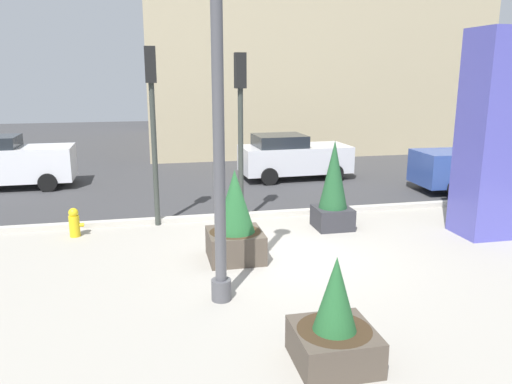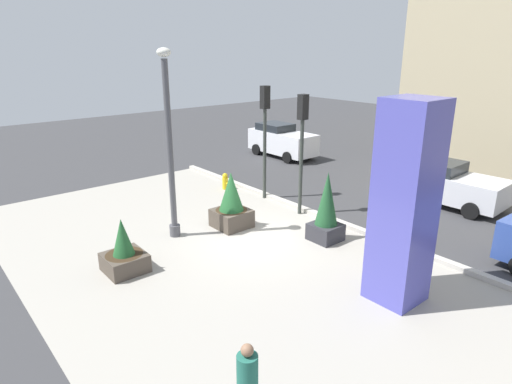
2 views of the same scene
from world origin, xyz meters
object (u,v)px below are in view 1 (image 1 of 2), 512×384
Objects in this scene: traffic_light_far_side at (240,111)px; art_pillar_blue at (491,136)px; fire_hydrant at (74,223)px; car_passing_lane at (482,165)px; lamp_post at (219,137)px; car_curb_west at (9,162)px; potted_plant_near_right at (334,327)px; potted_plant_by_pillar at (235,222)px; car_far_lane at (293,156)px; traffic_light_corner at (152,108)px; potted_plant_near_left at (333,190)px.

art_pillar_blue is at bearing -22.44° from traffic_light_far_side.
car_passing_lane is (13.27, 2.44, 0.53)m from fire_hydrant.
lamp_post is at bearing -54.75° from fire_hydrant.
fire_hydrant is 13.51m from car_passing_lane.
fire_hydrant is 6.97m from car_curb_west.
potted_plant_near_right is 0.80× the size of potted_plant_by_pillar.
art_pillar_blue reaches higher than car_far_lane.
art_pillar_blue is 8.42m from car_far_lane.
traffic_light_corner is (-1.62, 2.96, 2.29)m from potted_plant_by_pillar.
potted_plant_near_left is at bearing -25.54° from traffic_light_far_side.
traffic_light_far_side reaches higher than potted_plant_by_pillar.
fire_hydrant is at bearing 174.03° from potted_plant_near_left.
lamp_post reaches higher than potted_plant_near_right.
art_pillar_blue is 1.08× the size of traffic_light_corner.
potted_plant_near_left is 3.21m from traffic_light_far_side.
potted_plant_by_pillar is 0.44× the size of car_passing_lane.
potted_plant_by_pillar reaches higher than car_passing_lane.
lamp_post is 12.41m from car_curb_west.
potted_plant_near_left reaches higher than car_far_lane.
traffic_light_corner is (-4.53, 1.25, 2.09)m from potted_plant_near_left.
traffic_light_far_side reaches higher than potted_plant_near_right.
traffic_light_far_side is 9.43m from car_passing_lane.
fire_hydrant is at bearing 168.84° from art_pillar_blue.
traffic_light_far_side is 1.06× the size of car_far_lane.
traffic_light_corner is at bearing 164.52° from potted_plant_near_left.
potted_plant_near_right is (1.26, -2.35, -2.41)m from lamp_post.
fire_hydrant is 9.39m from car_far_lane.
art_pillar_blue is at bearing -125.54° from car_passing_lane.
traffic_light_far_side reaches higher than car_passing_lane.
lamp_post is 1.31× the size of traffic_light_corner.
car_passing_lane is (3.17, 4.44, -1.64)m from art_pillar_blue.
potted_plant_near_left is at bearing 159.64° from art_pillar_blue.
car_far_lane is at bearing 109.34° from art_pillar_blue.
lamp_post is 1.32× the size of car_passing_lane.
potted_plant_near_right reaches higher than fire_hydrant.
car_curb_west is at bearing 141.23° from traffic_light_far_side.
fire_hydrant is 0.17× the size of traffic_light_far_side.
car_curb_west reaches higher than potted_plant_near_right.
car_curb_west is at bearing 166.77° from car_passing_lane.
potted_plant_by_pillar is at bearing -52.42° from car_curb_west.
car_passing_lane is at bearing 25.10° from potted_plant_near_left.
art_pillar_blue reaches higher than potted_plant_by_pillar.
potted_plant_near_right is 8.04m from traffic_light_corner.
traffic_light_corner reaches higher than traffic_light_far_side.
fire_hydrant is (-4.34, 6.71, -0.20)m from potted_plant_near_right.
potted_plant_by_pillar is 8.99m from car_far_lane.
potted_plant_near_left is at bearing 46.33° from lamp_post.
potted_plant_near_right is at bearing -103.61° from car_far_lane.
potted_plant_near_left reaches higher than fire_hydrant.
potted_plant_near_left reaches higher than potted_plant_near_right.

